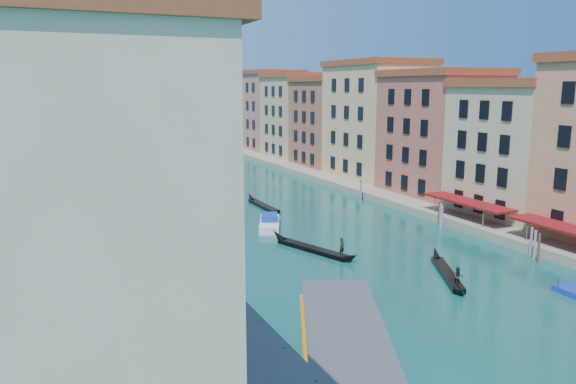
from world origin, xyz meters
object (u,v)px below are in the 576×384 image
vaporetto_near (346,361)px  gondola_fore (313,247)px  vaporetto_far (178,201)px  gondola_right (448,272)px

vaporetto_near → gondola_fore: vaporetto_near is taller
gondola_fore → vaporetto_far: bearing=89.0°
gondola_right → vaporetto_far: bearing=140.0°
gondola_right → gondola_fore: bearing=148.5°
vaporetto_near → gondola_fore: size_ratio=1.78×
vaporetto_far → gondola_fore: 25.66m
vaporetto_far → gondola_right: size_ratio=1.93×
vaporetto_far → gondola_fore: vaporetto_far is taller
vaporetto_near → gondola_right: bearing=59.2°
gondola_right → vaporetto_near: bearing=-118.0°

